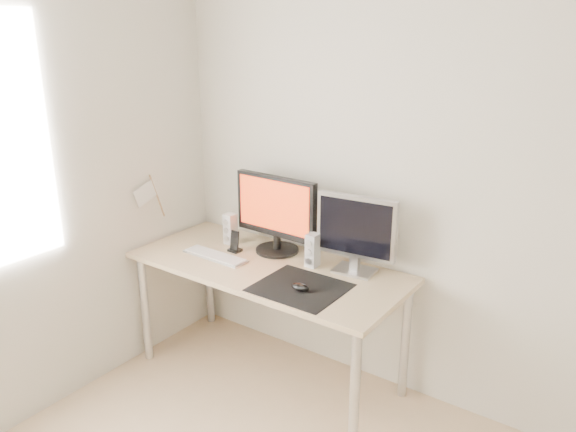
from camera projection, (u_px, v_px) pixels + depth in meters
The scene contains 11 objects.
wall_back at pixel (460, 188), 2.79m from camera, with size 3.50×3.50×0.00m, color silver.
mousepad at pixel (300, 288), 2.90m from camera, with size 0.45×0.40×0.00m, color black.
mouse at pixel (300, 287), 2.86m from camera, with size 0.10×0.06×0.04m, color black.
desk at pixel (267, 277), 3.21m from camera, with size 1.60×0.70×0.73m.
main_monitor at pixel (276, 211), 3.28m from camera, with size 0.55×0.27×0.47m.
second_monitor at pixel (356, 231), 3.01m from camera, with size 0.45×0.18×0.43m.
speaker_left at pixel (230, 229), 3.46m from camera, with size 0.06×0.08×0.19m.
speaker_right at pixel (313, 250), 3.13m from camera, with size 0.06×0.08×0.19m.
keyboard at pixel (215, 256), 3.28m from camera, with size 0.42×0.13×0.02m.
phone_dock at pixel (235, 245), 3.36m from camera, with size 0.07×0.06×0.13m.
pennant at pixel (149, 194), 3.40m from camera, with size 0.01×0.23×0.29m.
Camera 1 is at (0.86, -0.94, 2.01)m, focal length 35.00 mm.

